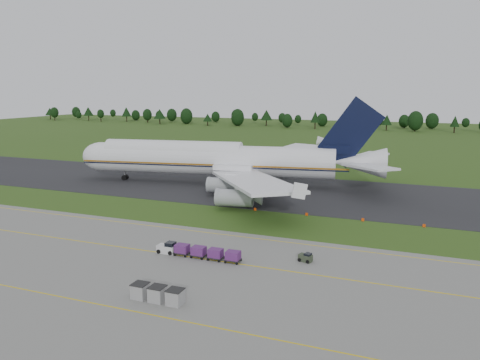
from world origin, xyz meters
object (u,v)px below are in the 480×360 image
at_px(aircraft, 218,159).
at_px(utility_cart, 305,258).
at_px(edge_markers, 334,217).
at_px(uld_row, 157,294).
at_px(baggage_train, 197,251).

height_order(aircraft, utility_cart, aircraft).
bearing_deg(edge_markers, uld_row, -106.57).
height_order(baggage_train, uld_row, uld_row).
bearing_deg(utility_cart, baggage_train, -165.16).
xyz_separation_m(aircraft, uld_row, (21.76, -67.08, -5.66)).
bearing_deg(baggage_train, edge_markers, 62.11).
bearing_deg(edge_markers, baggage_train, -117.89).
height_order(uld_row, edge_markers, uld_row).
xyz_separation_m(baggage_train, edge_markers, (15.43, 29.17, -0.67)).
bearing_deg(edge_markers, aircraft, 146.76).
bearing_deg(baggage_train, utility_cart, 14.84).
bearing_deg(uld_row, edge_markers, 73.43).
bearing_deg(utility_cart, edge_markers, 90.52).
distance_m(baggage_train, edge_markers, 33.01).
distance_m(utility_cart, uld_row, 23.39).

